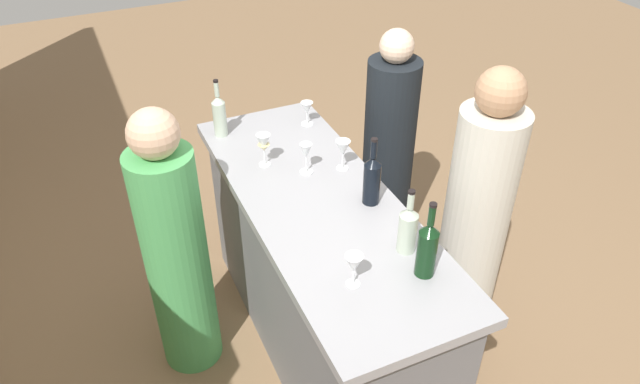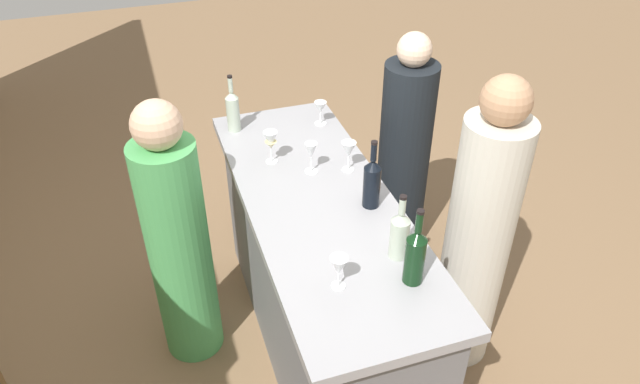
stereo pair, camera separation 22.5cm
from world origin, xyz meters
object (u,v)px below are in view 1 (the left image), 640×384
at_px(wine_glass_near_center, 343,149).
at_px(wine_glass_far_left, 354,265).
at_px(wine_bottle_leftmost_dark_green, 427,248).
at_px(person_left_guest, 388,154).
at_px(wine_bottle_second_right_clear_pale, 219,115).
at_px(person_center_guest, 474,230).
at_px(wine_bottle_second_left_clear_pale, 408,228).
at_px(wine_glass_near_right, 306,153).
at_px(wine_glass_far_center, 264,144).
at_px(wine_bottle_center_near_black, 372,179).
at_px(wine_glass_near_left, 307,109).
at_px(person_right_guest, 176,255).

xyz_separation_m(wine_glass_near_center, wine_glass_far_left, (-0.74, 0.31, -0.01)).
xyz_separation_m(wine_bottle_leftmost_dark_green, person_left_guest, (1.23, -0.56, -0.43)).
height_order(wine_bottle_second_right_clear_pale, person_center_guest, person_center_guest).
bearing_deg(wine_bottle_second_left_clear_pale, person_left_guest, -27.15).
distance_m(wine_bottle_second_right_clear_pale, person_left_guest, 1.07).
bearing_deg(wine_glass_near_right, wine_glass_far_center, 47.93).
relative_size(wine_bottle_leftmost_dark_green, wine_glass_far_center, 1.99).
bearing_deg(person_center_guest, wine_bottle_second_right_clear_pale, -38.12).
height_order(wine_bottle_second_left_clear_pale, wine_glass_far_left, wine_bottle_second_left_clear_pale).
xyz_separation_m(wine_bottle_second_left_clear_pale, person_center_guest, (0.20, -0.53, -0.34)).
xyz_separation_m(wine_bottle_leftmost_dark_green, wine_bottle_second_right_clear_pale, (1.36, 0.42, -0.01)).
distance_m(wine_bottle_center_near_black, wine_glass_far_center, 0.59).
bearing_deg(wine_glass_far_left, wine_bottle_second_left_clear_pale, -72.40).
bearing_deg(wine_glass_far_left, person_left_guest, -35.72).
xyz_separation_m(wine_glass_near_left, person_left_guest, (-0.05, -0.51, -0.39)).
distance_m(wine_bottle_second_right_clear_pale, wine_glass_near_right, 0.59).
height_order(wine_bottle_second_left_clear_pale, wine_bottle_second_right_clear_pale, wine_bottle_second_right_clear_pale).
height_order(wine_glass_near_right, person_right_guest, person_right_guest).
bearing_deg(wine_glass_near_left, wine_glass_far_left, 164.81).
height_order(wine_bottle_leftmost_dark_green, person_center_guest, person_center_guest).
bearing_deg(person_right_guest, person_left_guest, 16.08).
bearing_deg(wine_glass_far_center, person_right_guest, 107.05).
height_order(wine_glass_far_left, wine_glass_far_center, wine_glass_far_center).
bearing_deg(person_left_guest, person_center_guest, 69.82).
bearing_deg(wine_glass_near_center, person_right_guest, 88.16).
xyz_separation_m(wine_bottle_second_right_clear_pale, wine_glass_near_center, (-0.56, -0.45, -0.01)).
height_order(wine_bottle_center_near_black, wine_glass_far_center, wine_bottle_center_near_black).
bearing_deg(person_left_guest, person_right_guest, -2.14).
bearing_deg(person_left_guest, wine_bottle_second_right_clear_pale, -25.95).
bearing_deg(wine_glass_far_center, wine_glass_near_center, -119.09).
height_order(wine_glass_near_right, person_left_guest, person_left_guest).
bearing_deg(wine_glass_far_center, person_center_guest, -127.27).
relative_size(wine_bottle_second_left_clear_pale, wine_bottle_second_right_clear_pale, 0.93).
xyz_separation_m(person_center_guest, person_right_guest, (0.48, 1.36, -0.06)).
distance_m(wine_bottle_center_near_black, wine_glass_near_right, 0.38).
relative_size(wine_bottle_second_right_clear_pale, person_center_guest, 0.20).
height_order(wine_glass_near_left, person_right_guest, person_right_guest).
distance_m(wine_glass_near_center, wine_glass_far_left, 0.80).
xyz_separation_m(wine_bottle_second_left_clear_pale, wine_glass_far_center, (0.83, 0.31, 0.00)).
distance_m(wine_glass_near_right, wine_glass_far_center, 0.22).
height_order(wine_glass_near_center, wine_glass_far_center, wine_glass_far_center).
height_order(wine_glass_near_left, wine_glass_near_right, wine_glass_near_right).
xyz_separation_m(wine_bottle_second_right_clear_pale, wine_glass_near_left, (-0.08, -0.46, -0.03)).
xyz_separation_m(wine_bottle_second_right_clear_pale, person_left_guest, (-0.13, -0.97, -0.42)).
relative_size(wine_glass_far_center, person_left_guest, 0.12).
height_order(wine_bottle_center_near_black, person_left_guest, person_left_guest).
bearing_deg(person_center_guest, wine_bottle_second_left_clear_pale, 29.38).
distance_m(wine_bottle_second_left_clear_pale, person_left_guest, 1.28).
bearing_deg(wine_bottle_leftmost_dark_green, wine_glass_near_right, 9.72).
height_order(wine_glass_near_right, wine_glass_far_left, wine_glass_near_right).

